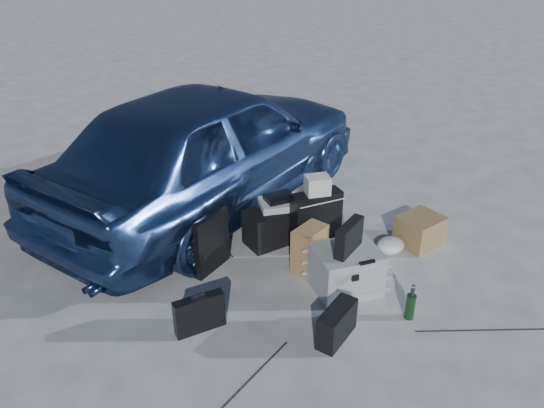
# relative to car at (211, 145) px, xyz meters

# --- Properties ---
(ground) EXTENTS (60.00, 60.00, 0.00)m
(ground) POSITION_rel_car_xyz_m (-0.09, -2.10, -0.72)
(ground) COLOR beige
(ground) RESTS_ON ground
(car) EXTENTS (4.56, 3.01, 1.44)m
(car) POSITION_rel_car_xyz_m (0.00, 0.00, 0.00)
(car) COLOR #304F84
(car) RESTS_ON ground
(pelican_case) EXTENTS (0.66, 0.59, 0.40)m
(pelican_case) POSITION_rel_car_xyz_m (0.09, -2.09, -0.52)
(pelican_case) COLOR #9C9FA1
(pelican_case) RESTS_ON ground
(laptop_bag) EXTENTS (0.37, 0.21, 0.27)m
(laptop_bag) POSITION_rel_car_xyz_m (0.09, -2.10, -0.18)
(laptop_bag) COLOR black
(laptop_bag) RESTS_ON pelican_case
(briefcase) EXTENTS (0.42, 0.15, 0.32)m
(briefcase) POSITION_rel_car_xyz_m (-1.21, -1.80, -0.56)
(briefcase) COLOR black
(briefcase) RESTS_ON ground
(suitcase_left) EXTENTS (0.47, 0.31, 0.57)m
(suitcase_left) POSITION_rel_car_xyz_m (-0.71, -1.09, -0.44)
(suitcase_left) COLOR black
(suitcase_left) RESTS_ON ground
(suitcase_right) EXTENTS (0.52, 0.28, 0.59)m
(suitcase_right) POSITION_rel_car_xyz_m (0.35, -1.39, -0.42)
(suitcase_right) COLOR black
(suitcase_right) RESTS_ON ground
(white_carton) EXTENTS (0.28, 0.25, 0.18)m
(white_carton) POSITION_rel_car_xyz_m (0.34, -1.40, -0.04)
(white_carton) COLOR silver
(white_carton) RESTS_ON suitcase_right
(duffel_bag) EXTENTS (0.76, 0.37, 0.37)m
(duffel_bag) POSITION_rel_car_xyz_m (0.15, -1.08, -0.54)
(duffel_bag) COLOR black
(duffel_bag) RESTS_ON ground
(flat_box_white) EXTENTS (0.48, 0.43, 0.07)m
(flat_box_white) POSITION_rel_car_xyz_m (0.14, -1.07, -0.32)
(flat_box_white) COLOR silver
(flat_box_white) RESTS_ON duffel_bag
(flat_box_black) EXTENTS (0.31, 0.25, 0.06)m
(flat_box_black) POSITION_rel_car_xyz_m (0.14, -1.06, -0.25)
(flat_box_black) COLOR black
(flat_box_black) RESTS_ON flat_box_white
(kraft_bag) EXTENTS (0.37, 0.27, 0.44)m
(kraft_bag) POSITION_rel_car_xyz_m (0.03, -1.66, -0.50)
(kraft_bag) COLOR olive
(kraft_bag) RESTS_ON ground
(cardboard_box) EXTENTS (0.41, 0.36, 0.31)m
(cardboard_box) POSITION_rel_car_xyz_m (1.21, -1.98, -0.57)
(cardboard_box) COLOR olive
(cardboard_box) RESTS_ON ground
(plastic_bag) EXTENTS (0.32, 0.28, 0.16)m
(plastic_bag) POSITION_rel_car_xyz_m (0.86, -1.93, -0.64)
(plastic_bag) COLOR white
(plastic_bag) RESTS_ON ground
(messenger_bag) EXTENTS (0.44, 0.28, 0.29)m
(messenger_bag) POSITION_rel_car_xyz_m (-0.40, -2.52, -0.58)
(messenger_bag) COLOR black
(messenger_bag) RESTS_ON ground
(green_bottle) EXTENTS (0.09, 0.09, 0.31)m
(green_bottle) POSITION_rel_car_xyz_m (0.25, -2.70, -0.56)
(green_bottle) COLOR black
(green_bottle) RESTS_ON ground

